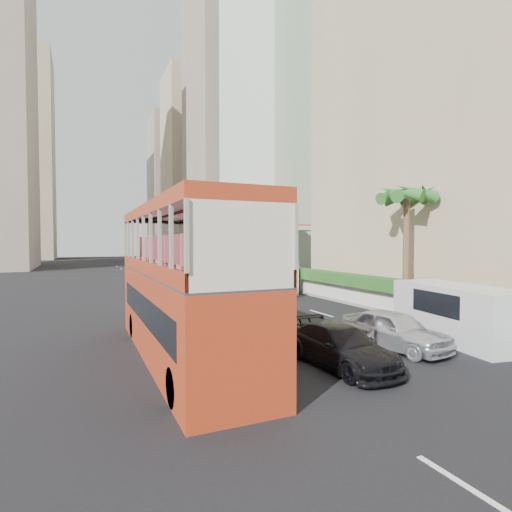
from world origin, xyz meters
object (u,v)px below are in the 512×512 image
panel_van_near (458,313)px  minibus_far (266,275)px  panel_van_far (223,269)px  shell_station (283,253)px  palm_tree (406,250)px  double_decker_bus (182,282)px  car_black (340,367)px  minibus_near (239,279)px  car_silver_lane_a (227,314)px  van_asset (239,297)px  car_silver_lane_b (394,349)px

panel_van_near → minibus_far: bearing=100.4°
minibus_far → panel_van_near: 16.87m
panel_van_far → shell_station: size_ratio=0.70×
panel_van_far → palm_tree: palm_tree is taller
double_decker_bus → car_black: size_ratio=2.51×
double_decker_bus → minibus_near: size_ratio=1.81×
car_silver_lane_a → panel_van_near: size_ratio=0.76×
car_black → panel_van_near: bearing=5.1°
car_silver_lane_a → shell_station: shell_station is taller
car_silver_lane_a → van_asset: 6.75m
minibus_near → shell_station: bearing=38.2°
car_black → panel_van_far: size_ratio=0.78×
minibus_near → shell_station: (9.15, 10.84, 1.40)m
van_asset → minibus_far: (2.98, 1.82, 1.29)m
minibus_far → panel_van_far: size_ratio=1.03×
car_silver_lane_b → palm_tree: size_ratio=0.65×
minibus_near → shell_station: size_ratio=0.76×
car_black → palm_tree: palm_tree is taller
double_decker_bus → van_asset: double_decker_bus is taller
car_silver_lane_a → car_black: car_silver_lane_a is taller
van_asset → shell_station: 13.77m
van_asset → palm_tree: bearing=-58.4°
van_asset → panel_van_near: size_ratio=0.93×
panel_van_far → shell_station: 6.33m
double_decker_bus → shell_station: 28.02m
minibus_far → shell_station: size_ratio=0.73×
panel_van_near → panel_van_far: (-0.14, 27.26, 0.05)m
minibus_far → shell_station: (5.88, 8.35, 1.46)m
double_decker_bus → minibus_near: double_decker_bus is taller
minibus_near → minibus_far: size_ratio=1.05×
double_decker_bus → panel_van_far: bearing=67.8°
panel_van_far → panel_van_near: bearing=-98.2°
panel_van_near → car_silver_lane_b: bearing=-172.0°
double_decker_bus → shell_station: (16.00, 23.00, 0.22)m
minibus_near → panel_van_near: (3.52, -14.38, -0.27)m
car_silver_lane_b → panel_van_far: (3.02, 27.18, 1.13)m
double_decker_bus → panel_van_near: bearing=-12.1°
car_silver_lane_a → panel_van_near: panel_van_near is taller
minibus_near → shell_station: shell_station is taller
double_decker_bus → panel_van_far: 27.09m
car_black → minibus_near: size_ratio=0.72×
van_asset → panel_van_far: bearing=70.3°
car_silver_lane_a → minibus_far: (6.05, 7.83, 1.29)m
car_silver_lane_a → shell_station: bearing=51.6°
car_black → panel_van_near: size_ratio=0.81×
car_silver_lane_b → panel_van_far: 27.37m
car_black → van_asset: van_asset is taller
car_black → panel_van_near: (6.15, 0.80, 1.08)m
double_decker_bus → minibus_far: size_ratio=1.90×
panel_van_near → palm_tree: 7.46m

